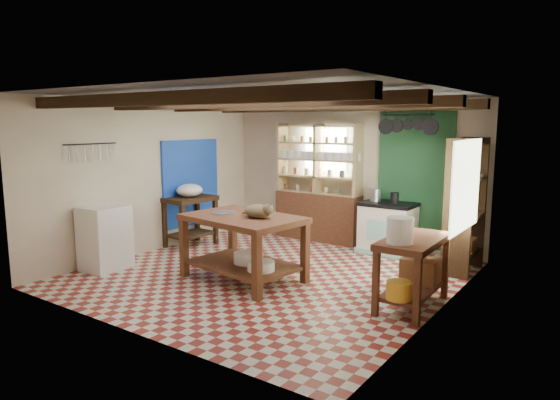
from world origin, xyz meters
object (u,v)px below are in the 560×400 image
Objects in this scene: stove at (388,228)px; prep_table at (190,221)px; white_cabinet at (105,238)px; cat at (258,211)px; work_table at (243,248)px; right_counter at (412,272)px.

prep_table is at bearing -153.24° from stove.
prep_table is 0.92× the size of white_cabinet.
cat is at bearing -19.20° from prep_table.
work_table is at bearing -178.69° from cat.
right_counter is (2.34, 0.36, -0.03)m from work_table.
white_cabinet is 4.55m from right_counter.
work_table is 2.37m from right_counter.
prep_table is 0.75× the size of right_counter.
stove is at bearing 68.86° from cat.
white_cabinet is at bearing -133.05° from stove.
prep_table is 1.79m from white_cabinet.
right_counter is (4.40, 1.16, -0.06)m from white_cabinet.
prep_table is 2.55m from cat.
stove is 1.00× the size of prep_table.
stove reaches higher than right_counter.
cat is at bearing -171.94° from right_counter.
cat reaches higher than white_cabinet.
cat is at bearing 11.31° from work_table.
prep_table is 4.42m from right_counter.
right_counter is at bearing 15.95° from work_table.
prep_table is 2.19× the size of cat.
work_table reaches higher than prep_table.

